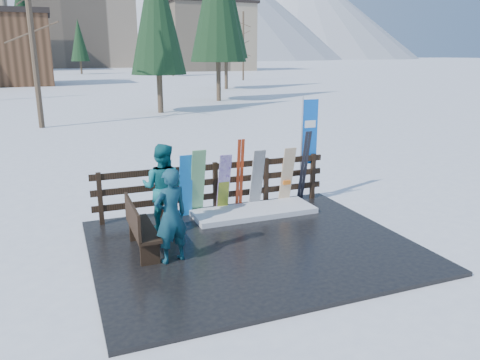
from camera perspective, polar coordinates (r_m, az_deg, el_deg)
name	(u,v)px	position (r m, az deg, el deg)	size (l,w,h in m)	color
ground	(252,248)	(9.20, 1.48, -8.24)	(700.00, 700.00, 0.00)	white
deck	(252,246)	(9.19, 1.48, -8.01)	(6.00, 5.00, 0.08)	black
fence	(215,183)	(10.90, -3.02, -0.37)	(5.60, 0.10, 1.15)	black
snow_patch	(254,211)	(10.79, 1.72, -3.85)	(2.82, 1.00, 0.12)	white
bench	(139,226)	(8.81, -12.23, -5.51)	(0.41, 1.50, 0.97)	black
snowboard_0	(186,186)	(10.47, -6.62, -0.74)	(0.29, 0.03, 1.46)	#1A7DDE
snowboard_1	(198,183)	(10.53, -5.19, -0.31)	(0.32, 0.03, 1.60)	silver
snowboard_2	(224,184)	(10.74, -1.99, -0.46)	(0.26, 0.03, 1.39)	#EAFC2D
snowboard_3	(224,183)	(10.73, -1.98, -0.39)	(0.28, 0.03, 1.43)	white
snowboard_4	(257,179)	(11.02, 2.08, 0.14)	(0.30, 0.03, 1.47)	black
snowboard_5	(287,176)	(11.36, 5.74, 0.51)	(0.30, 0.03, 1.46)	white
ski_pair_a	(240,174)	(10.90, -0.02, 0.68)	(0.17, 0.22, 1.70)	#AF3415
ski_pair_b	(304,166)	(11.61, 7.82, 1.67)	(0.17, 0.36, 1.79)	black
rental_flag	(308,136)	(11.72, 8.26, 5.33)	(0.45, 0.04, 2.60)	silver
person_front	(171,216)	(8.22, -8.42, -4.35)	(0.62, 0.41, 1.70)	#16575D
person_back	(163,188)	(9.73, -9.40, -0.91)	(0.89, 0.69, 1.83)	#12656C
resort_buildings	(66,27)	(123.40, -20.49, 17.11)	(73.00, 87.60, 22.60)	tan
trees	(105,34)	(56.18, -16.08, 16.74)	(42.23, 68.80, 12.72)	#382B1E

